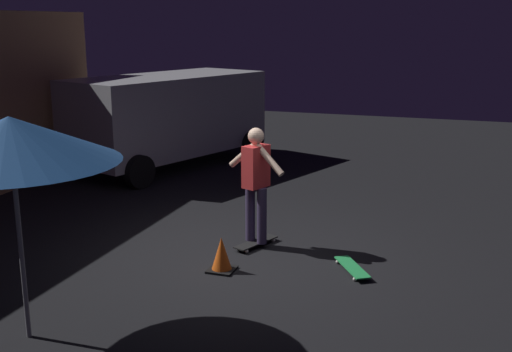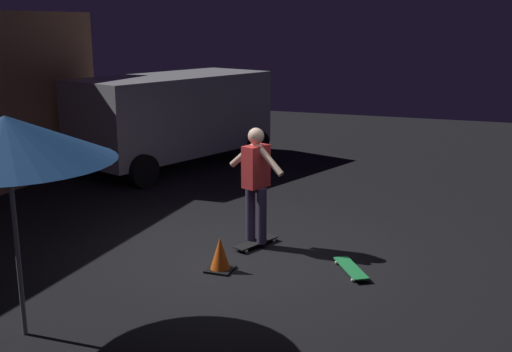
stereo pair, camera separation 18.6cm
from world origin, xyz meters
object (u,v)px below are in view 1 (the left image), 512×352
at_px(skateboard_spare, 352,267).
at_px(skater, 256,177).
at_px(traffic_cone, 222,256).
at_px(patio_umbrella, 10,140).
at_px(skateboard_ridden, 256,242).
at_px(parked_van, 168,115).

bearing_deg(skateboard_spare, skater, 71.60).
relative_size(skater, traffic_cone, 3.63).
distance_m(skateboard_spare, skater, 1.86).
bearing_deg(skateboard_spare, traffic_cone, 108.02).
bearing_deg(skateboard_spare, patio_umbrella, 134.60).
distance_m(skateboard_ridden, skateboard_spare, 1.58).
distance_m(patio_umbrella, skateboard_spare, 4.48).
distance_m(parked_van, patio_umbrella, 8.02).
bearing_deg(skateboard_ridden, skater, 1.79).
xyz_separation_m(skateboard_spare, skater, (0.50, 1.50, 0.98)).
bearing_deg(skater, skateboard_ridden, -178.21).
height_order(skateboard_ridden, skateboard_spare, same).
bearing_deg(skateboard_spare, skateboard_ridden, 71.60).
relative_size(skateboard_spare, traffic_cone, 1.66).
bearing_deg(skateboard_spare, parked_van, 46.19).
relative_size(patio_umbrella, skateboard_spare, 3.01).
height_order(patio_umbrella, skater, patio_umbrella).
xyz_separation_m(patio_umbrella, traffic_cone, (2.29, -1.23, -1.86)).
bearing_deg(patio_umbrella, skater, -22.26).
relative_size(skateboard_ridden, traffic_cone, 1.74).
xyz_separation_m(skateboard_ridden, skater, (0.00, 0.00, 0.98)).
height_order(parked_van, skateboard_ridden, parked_van).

